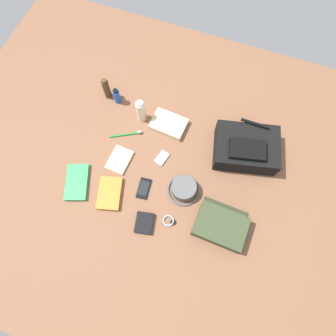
% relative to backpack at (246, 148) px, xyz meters
% --- Properties ---
extents(ground_plane, '(2.64, 2.02, 0.02)m').
position_rel_backpack_xyz_m(ground_plane, '(-0.37, -0.25, -0.08)').
color(ground_plane, brown).
rests_on(ground_plane, ground).
extents(backpack, '(0.39, 0.32, 0.15)m').
position_rel_backpack_xyz_m(backpack, '(0.00, 0.00, 0.00)').
color(backpack, black).
rests_on(backpack, ground_plane).
extents(toiletry_pouch, '(0.26, 0.23, 0.08)m').
position_rel_backpack_xyz_m(toiletry_pouch, '(-0.01, -0.45, -0.03)').
color(toiletry_pouch, '#384228').
rests_on(toiletry_pouch, ground_plane).
extents(bucket_hat, '(0.18, 0.18, 0.07)m').
position_rel_backpack_xyz_m(bucket_hat, '(-0.25, -0.33, -0.03)').
color(bucket_hat, '#565656').
rests_on(bucket_hat, ground_plane).
extents(cologne_bottle, '(0.04, 0.04, 0.15)m').
position_rel_backpack_xyz_m(cologne_bottle, '(-0.88, 0.09, 0.01)').
color(cologne_bottle, '#473319').
rests_on(cologne_bottle, ground_plane).
extents(deodorant_spray, '(0.04, 0.04, 0.11)m').
position_rel_backpack_xyz_m(deodorant_spray, '(-0.81, 0.07, -0.01)').
color(deodorant_spray, blue).
rests_on(deodorant_spray, ground_plane).
extents(lotion_bottle, '(0.05, 0.05, 0.16)m').
position_rel_backpack_xyz_m(lotion_bottle, '(-0.63, 0.01, 0.01)').
color(lotion_bottle, beige).
rests_on(lotion_bottle, ground_plane).
extents(paperback_novel, '(0.18, 0.23, 0.02)m').
position_rel_backpack_xyz_m(paperback_novel, '(-0.81, -0.48, -0.05)').
color(paperback_novel, '#2D934C').
rests_on(paperback_novel, ground_plane).
extents(travel_guidebook, '(0.16, 0.21, 0.03)m').
position_rel_backpack_xyz_m(travel_guidebook, '(-0.62, -0.48, -0.05)').
color(travel_guidebook, orange).
rests_on(travel_guidebook, ground_plane).
extents(cell_phone, '(0.07, 0.12, 0.01)m').
position_rel_backpack_xyz_m(cell_phone, '(-0.46, -0.39, -0.06)').
color(cell_phone, black).
rests_on(cell_phone, ground_plane).
extents(media_player, '(0.07, 0.09, 0.01)m').
position_rel_backpack_xyz_m(media_player, '(-0.42, -0.19, -0.06)').
color(media_player, '#B7B7BC').
rests_on(media_player, ground_plane).
extents(wristwatch, '(0.07, 0.06, 0.01)m').
position_rel_backpack_xyz_m(wristwatch, '(-0.27, -0.51, -0.06)').
color(wristwatch, '#99999E').
rests_on(wristwatch, ground_plane).
extents(toothbrush, '(0.17, 0.10, 0.02)m').
position_rel_backpack_xyz_m(toothbrush, '(-0.66, -0.12, -0.06)').
color(toothbrush, '#198C33').
rests_on(toothbrush, ground_plane).
extents(wallet, '(0.11, 0.13, 0.02)m').
position_rel_backpack_xyz_m(wallet, '(-0.38, -0.57, -0.05)').
color(wallet, black).
rests_on(wallet, ground_plane).
extents(notepad, '(0.12, 0.16, 0.02)m').
position_rel_backpack_xyz_m(notepad, '(-0.64, -0.28, -0.06)').
color(notepad, beige).
rests_on(notepad, ground_plane).
extents(folded_towel, '(0.21, 0.16, 0.04)m').
position_rel_backpack_xyz_m(folded_towel, '(-0.46, 0.02, -0.05)').
color(folded_towel, beige).
rests_on(folded_towel, ground_plane).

